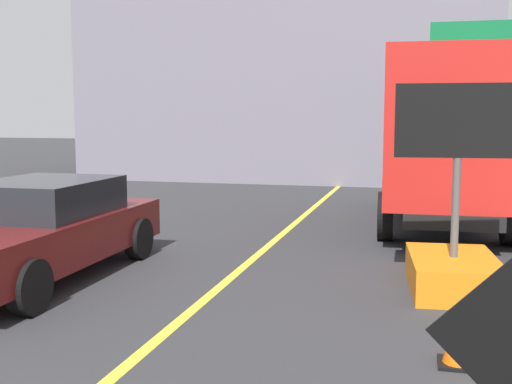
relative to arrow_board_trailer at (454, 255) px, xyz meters
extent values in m
cube|color=yellow|center=(-3.02, -2.29, -0.48)|extent=(0.14, 36.00, 0.01)
cube|color=orange|center=(0.00, 0.00, -0.26)|extent=(1.26, 1.89, 0.45)
cylinder|color=#4C4C4C|center=(0.00, 0.00, 0.62)|extent=(0.10, 0.10, 1.30)
cube|color=black|center=(0.00, 0.00, 1.74)|extent=(1.60, 0.22, 0.95)
sphere|color=yellow|center=(0.54, 0.10, 1.74)|extent=(0.09, 0.09, 0.09)
sphere|color=yellow|center=(0.24, 0.07, 1.74)|extent=(0.09, 0.09, 0.09)
sphere|color=yellow|center=(-0.05, 0.05, 1.74)|extent=(0.09, 0.09, 0.09)
sphere|color=yellow|center=(-0.35, 0.02, 1.74)|extent=(0.09, 0.09, 0.09)
sphere|color=yellow|center=(-0.52, 0.00, 1.92)|extent=(0.09, 0.09, 0.09)
sphere|color=yellow|center=(-0.52, 0.00, 1.56)|extent=(0.09, 0.09, 0.09)
cube|color=black|center=(-0.04, 5.37, 0.09)|extent=(1.86, 6.93, 0.25)
cube|color=silver|center=(-0.14, 7.84, 1.17)|extent=(2.35, 2.01, 1.90)
cube|color=red|center=(0.00, 4.32, 1.60)|extent=(2.46, 4.76, 2.76)
cylinder|color=black|center=(-1.22, 7.66, -0.03)|extent=(0.31, 0.91, 0.90)
cylinder|color=black|center=(0.95, 7.74, -0.03)|extent=(0.31, 0.91, 0.90)
cylinder|color=black|center=(-1.05, 3.26, -0.03)|extent=(0.31, 0.91, 0.90)
cylinder|color=black|center=(1.12, 3.35, -0.03)|extent=(0.31, 0.91, 0.90)
cube|color=#591414|center=(-5.65, -0.83, 0.10)|extent=(1.87, 4.55, 0.60)
cube|color=black|center=(-5.65, -0.60, 0.65)|extent=(1.62, 2.05, 0.50)
cylinder|color=black|center=(-4.77, -2.32, -0.15)|extent=(0.23, 0.66, 0.66)
cylinder|color=black|center=(-4.80, 0.67, -0.15)|extent=(0.23, 0.66, 0.66)
cylinder|color=black|center=(-6.54, 0.65, -0.15)|extent=(0.23, 0.66, 0.66)
cube|color=#0F6033|center=(1.00, 9.51, 3.67)|extent=(2.60, 0.12, 1.30)
cube|color=white|center=(1.00, 9.55, 3.67)|extent=(1.82, 0.05, 0.18)
cube|color=slate|center=(-5.33, 16.16, 3.72)|extent=(14.56, 8.23, 8.40)
cube|color=black|center=(-0.07, -2.63, -0.47)|extent=(0.36, 0.36, 0.03)
cone|color=#EA5B0C|center=(-0.07, -2.63, -0.15)|extent=(0.28, 0.28, 0.59)
cylinder|color=white|center=(-0.07, -2.63, -0.13)|extent=(0.19, 0.19, 0.08)
camera|label=1|loc=(-0.47, -8.49, 1.79)|focal=44.23mm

